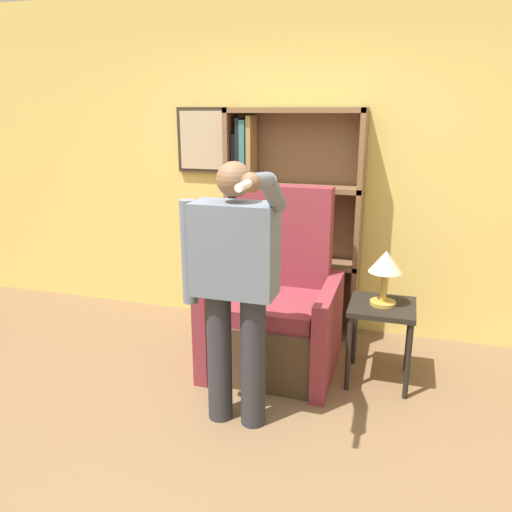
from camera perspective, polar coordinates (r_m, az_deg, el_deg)
ground_plane at (r=2.94m, az=-4.54°, el=-22.68°), size 14.00×14.00×0.00m
wall_back at (r=4.26m, az=5.05°, el=10.20°), size 8.00×0.11×2.80m
bookcase at (r=4.22m, az=2.68°, el=3.50°), size 1.12×0.28×1.87m
armchair at (r=3.71m, az=2.20°, el=-6.58°), size 0.91×0.81×1.32m
person_standing at (r=2.85m, az=-2.50°, el=-2.81°), size 0.62×0.78×1.59m
side_table at (r=3.57m, az=14.16°, el=-6.88°), size 0.44×0.44×0.57m
table_lamp at (r=3.44m, az=14.58°, el=-1.16°), size 0.23×0.23×0.38m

